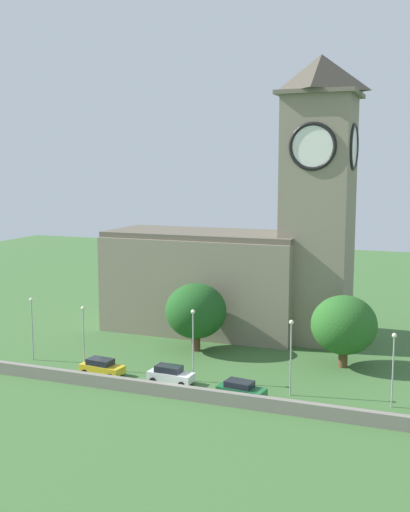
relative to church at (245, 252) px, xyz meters
name	(u,v)px	position (x,y,z in m)	size (l,w,h in m)	color
ground_plane	(231,350)	(1.00, -8.33, -10.85)	(200.00, 200.00, 0.00)	#3D6633
church	(245,252)	(0.00, 0.00, 0.00)	(32.71, 12.03, 35.32)	gray
quay_barrier	(173,391)	(1.00, -25.36, -10.20)	(55.07, 0.70, 1.29)	gray
car_yellow	(102,367)	(-8.85, -21.94, -9.96)	(4.95, 2.59, 1.74)	gold
car_white	(170,374)	(-0.98, -21.69, -9.92)	(4.79, 2.23, 1.83)	silver
car_green	(241,389)	(7.06, -23.11, -10.00)	(4.84, 2.71, 1.67)	#1E6B38
streetlamp_west_end	(32,319)	(-18.87, -20.13, -6.03)	(0.44, 0.44, 7.26)	#9EA0A5
streetlamp_west_mid	(83,327)	(-11.58, -20.97, -6.15)	(0.44, 0.44, 7.04)	#9EA0A5
streetlamp_central	(193,334)	(0.97, -20.30, -5.86)	(0.44, 0.44, 7.55)	#9EA0A5
streetlamp_east_mid	(291,346)	(11.26, -20.65, -5.91)	(0.44, 0.44, 7.47)	#9EA0A5
streetlamp_east_end	(393,358)	(20.70, -20.30, -6.17)	(0.44, 0.44, 7.01)	#9EA0A5
tree_churchyard	(196,311)	(-2.91, -9.91, -5.99)	(7.31, 7.31, 8.17)	brown
tree_riverside_east	(344,325)	(14.59, -9.91, -6.10)	(7.21, 7.21, 8.01)	brown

